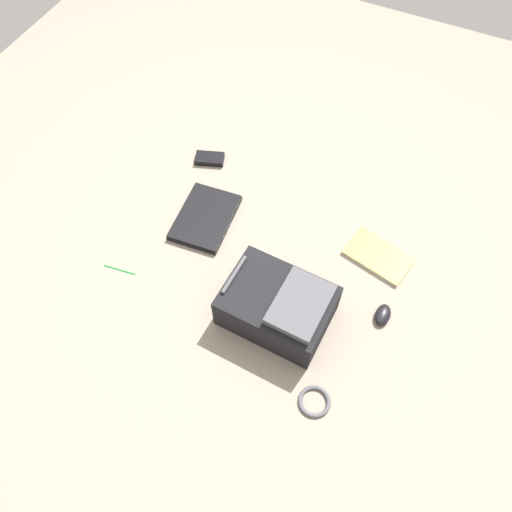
# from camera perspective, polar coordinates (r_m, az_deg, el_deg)

# --- Properties ---
(ground_plane) EXTENTS (3.90, 3.90, 0.00)m
(ground_plane) POSITION_cam_1_polar(r_m,az_deg,el_deg) (2.20, 1.39, -0.26)
(ground_plane) COLOR gray
(backpack) EXTENTS (0.32, 0.42, 0.20)m
(backpack) POSITION_cam_1_polar(r_m,az_deg,el_deg) (1.99, 2.53, -5.56)
(backpack) COLOR black
(backpack) RESTS_ON ground_plane
(laptop) EXTENTS (0.34, 0.26, 0.03)m
(laptop) POSITION_cam_1_polar(r_m,az_deg,el_deg) (2.32, -5.66, 4.29)
(laptop) COLOR black
(laptop) RESTS_ON ground_plane
(book_red) EXTENTS (0.22, 0.30, 0.02)m
(book_red) POSITION_cam_1_polar(r_m,az_deg,el_deg) (2.26, 13.46, 0.02)
(book_red) COLOR silver
(book_red) RESTS_ON ground_plane
(computer_mouse) EXTENTS (0.10, 0.06, 0.03)m
(computer_mouse) POSITION_cam_1_polar(r_m,az_deg,el_deg) (2.12, 13.90, -6.36)
(computer_mouse) COLOR black
(computer_mouse) RESTS_ON ground_plane
(cable_coil) EXTENTS (0.12, 0.12, 0.02)m
(cable_coil) POSITION_cam_1_polar(r_m,az_deg,el_deg) (1.96, 6.50, -15.76)
(cable_coil) COLOR #4C4C51
(cable_coil) RESTS_ON ground_plane
(power_brick) EXTENTS (0.12, 0.15, 0.03)m
(power_brick) POSITION_cam_1_polar(r_m,az_deg,el_deg) (2.54, -5.17, 10.72)
(power_brick) COLOR black
(power_brick) RESTS_ON ground_plane
(pen_black) EXTENTS (0.03, 0.15, 0.01)m
(pen_black) POSITION_cam_1_polar(r_m,az_deg,el_deg) (2.25, -14.95, -1.46)
(pen_black) COLOR #198C33
(pen_black) RESTS_ON ground_plane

